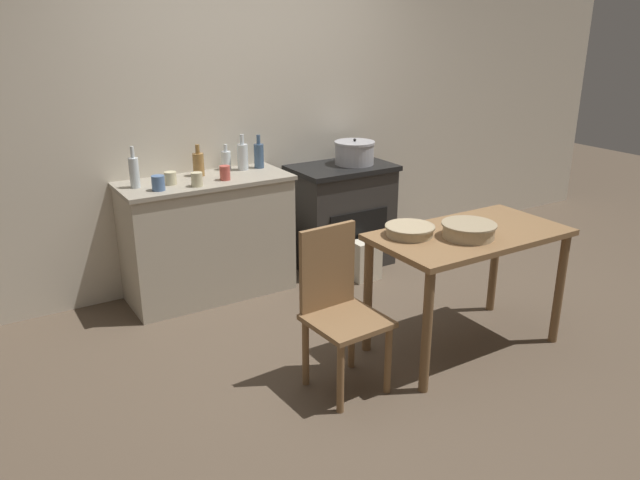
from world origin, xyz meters
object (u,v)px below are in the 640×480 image
(cup_center_right, at_px, (158,183))
(cup_far_right, at_px, (225,173))
(bottle_far_left, at_px, (259,155))
(chair, at_px, (339,306))
(stock_pot, at_px, (354,153))
(mixing_bowl_small, at_px, (469,230))
(bottle_left, at_px, (134,172))
(bottle_center_left, at_px, (243,156))
(cup_right, at_px, (170,178))
(mixing_bowl_large, at_px, (410,230))
(work_table, at_px, (469,250))
(flour_sack, at_px, (366,260))
(stove, at_px, (341,215))
(bottle_center, at_px, (198,164))
(cup_mid_right, at_px, (197,179))
(bottle_mid_left, at_px, (226,160))

(cup_center_right, height_order, cup_far_right, cup_far_right)
(bottle_far_left, bearing_deg, chair, -101.72)
(stock_pot, relative_size, bottle_far_left, 1.29)
(mixing_bowl_small, xyz_separation_m, cup_far_right, (-0.86, 1.55, 0.13))
(mixing_bowl_small, distance_m, bottle_left, 2.24)
(bottle_left, bearing_deg, bottle_center_left, 6.31)
(cup_right, bearing_deg, cup_center_right, -138.16)
(mixing_bowl_large, relative_size, mixing_bowl_small, 0.92)
(cup_center_right, xyz_separation_m, cup_right, (0.12, 0.11, -0.01))
(work_table, distance_m, chair, 0.93)
(flour_sack, xyz_separation_m, bottle_left, (-1.65, 0.42, 0.85))
(flour_sack, height_order, mixing_bowl_small, mixing_bowl_small)
(work_table, relative_size, chair, 1.29)
(bottle_center_left, bearing_deg, cup_far_right, -137.76)
(work_table, xyz_separation_m, flour_sack, (0.10, 1.20, -0.49))
(stove, distance_m, bottle_center, 1.31)
(mixing_bowl_large, bearing_deg, cup_right, 123.94)
(work_table, bearing_deg, mixing_bowl_large, 158.55)
(bottle_left, xyz_separation_m, cup_mid_right, (0.37, -0.19, -0.06))
(bottle_left, distance_m, cup_far_right, 0.62)
(stove, relative_size, bottle_center, 3.72)
(work_table, relative_size, bottle_left, 4.21)
(bottle_center, relative_size, cup_center_right, 2.30)
(bottle_center_left, height_order, cup_far_right, bottle_center_left)
(mixing_bowl_small, bearing_deg, work_table, 39.09)
(bottle_far_left, bearing_deg, cup_far_right, -150.33)
(cup_center_right, bearing_deg, bottle_mid_left, 26.86)
(bottle_mid_left, bearing_deg, mixing_bowl_large, -74.66)
(bottle_left, xyz_separation_m, bottle_mid_left, (0.74, 0.17, -0.03))
(cup_center_right, bearing_deg, stock_pot, 4.05)
(cup_right, bearing_deg, mixing_bowl_large, -56.06)
(stock_pot, xyz_separation_m, bottle_mid_left, (-1.04, 0.20, 0.02))
(mixing_bowl_small, relative_size, cup_far_right, 3.13)
(mixing_bowl_small, bearing_deg, stove, 83.06)
(bottle_mid_left, distance_m, cup_mid_right, 0.52)
(bottle_far_left, xyz_separation_m, bottle_center, (-0.49, 0.00, -0.01))
(bottle_center_left, distance_m, cup_center_right, 0.78)
(stock_pot, bearing_deg, work_table, -98.58)
(work_table, bearing_deg, bottle_far_left, 108.44)
(flour_sack, xyz_separation_m, bottle_far_left, (-0.67, 0.51, 0.84))
(bottle_left, bearing_deg, mixing_bowl_large, -51.05)
(cup_center_right, xyz_separation_m, cup_far_right, (0.49, 0.03, 0.00))
(mixing_bowl_small, height_order, cup_right, cup_right)
(mixing_bowl_small, bearing_deg, bottle_center, 118.88)
(work_table, bearing_deg, cup_mid_right, 129.56)
(stove, bearing_deg, work_table, -94.35)
(bottle_far_left, bearing_deg, bottle_mid_left, 161.67)
(stock_pot, bearing_deg, bottle_far_left, 171.36)
(stove, bearing_deg, cup_center_right, -175.23)
(stove, height_order, bottle_center, bottle_center)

